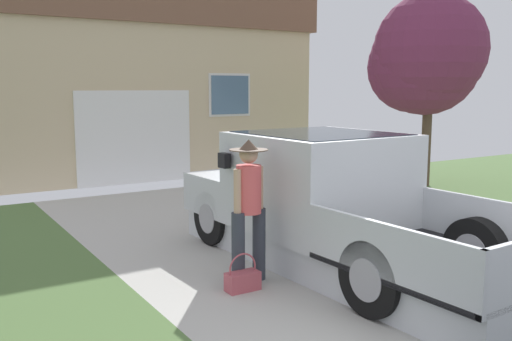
{
  "coord_description": "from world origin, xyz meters",
  "views": [
    {
      "loc": [
        -4.7,
        -2.94,
        2.32
      ],
      "look_at": [
        -1.0,
        2.99,
        1.28
      ],
      "focal_mm": 39.63,
      "sensor_mm": 36.0,
      "label": 1
    }
  ],
  "objects": [
    {
      "name": "neighbor_tree",
      "position": [
        5.54,
        6.2,
        2.98
      ],
      "size": [
        2.59,
        2.81,
        4.43
      ],
      "color": "brown",
      "rests_on": "ground"
    },
    {
      "name": "handbag",
      "position": [
        -1.54,
        2.42,
        0.13
      ],
      "size": [
        0.39,
        0.2,
        0.44
      ],
      "color": "#B24C56",
      "rests_on": "ground"
    },
    {
      "name": "person_with_hat",
      "position": [
        -1.33,
        2.62,
        0.96
      ],
      "size": [
        0.49,
        0.45,
        1.72
      ],
      "rotation": [
        0.0,
        0.0,
        0.2
      ],
      "color": "#333842",
      "rests_on": "ground"
    },
    {
      "name": "wheeled_trash_bin",
      "position": [
        3.32,
        7.74,
        0.6
      ],
      "size": [
        0.6,
        0.72,
        1.11
      ],
      "color": "#424247",
      "rests_on": "ground"
    },
    {
      "name": "house_with_garage",
      "position": [
        0.98,
        12.76,
        2.53
      ],
      "size": [
        8.82,
        5.49,
        5.0
      ],
      "color": "#CBB78E",
      "rests_on": "ground"
    },
    {
      "name": "pickup_truck",
      "position": [
        0.01,
        2.88,
        0.76
      ],
      "size": [
        2.27,
        5.35,
        1.71
      ],
      "rotation": [
        0.0,
        0.0,
        0.04
      ],
      "color": "silver",
      "rests_on": "ground"
    }
  ]
}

